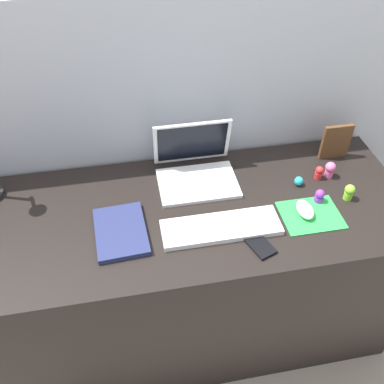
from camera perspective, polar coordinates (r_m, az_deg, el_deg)
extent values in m
plane|color=gray|center=(2.13, -0.88, -16.81)|extent=(6.00, 6.00, 0.00)
cube|color=#B2B7C1|center=(1.84, -3.05, 4.25)|extent=(2.88, 0.05, 1.39)
cube|color=black|center=(1.82, -1.00, -10.86)|extent=(1.68, 0.64, 0.74)
cube|color=white|center=(1.64, 0.79, 1.17)|extent=(0.30, 0.21, 0.01)
cube|color=white|center=(1.67, -0.01, 6.68)|extent=(0.30, 0.05, 0.20)
cube|color=black|center=(1.67, 0.03, 6.59)|extent=(0.27, 0.04, 0.17)
cube|color=white|center=(1.47, 3.90, -4.74)|extent=(0.41, 0.13, 0.02)
cube|color=green|center=(1.58, 15.54, -2.97)|extent=(0.21, 0.17, 0.00)
ellipsoid|color=white|center=(1.57, 14.83, -2.28)|extent=(0.06, 0.10, 0.03)
cube|color=black|center=(1.45, 8.76, -6.76)|extent=(0.10, 0.14, 0.01)
cube|color=navy|center=(1.48, -9.48, -5.22)|extent=(0.18, 0.25, 0.02)
cube|color=brown|center=(1.83, 18.63, 6.38)|extent=(0.12, 0.02, 0.15)
cylinder|color=purple|center=(1.63, 16.52, -0.93)|extent=(0.03, 0.03, 0.02)
sphere|color=purple|center=(1.62, 16.70, -0.25)|extent=(0.03, 0.03, 0.03)
cylinder|color=red|center=(1.74, 16.47, 2.15)|extent=(0.03, 0.03, 0.03)
sphere|color=red|center=(1.72, 16.63, 2.82)|extent=(0.03, 0.03, 0.03)
ellipsoid|color=#28B7CC|center=(1.68, 14.04, 1.41)|extent=(0.03, 0.03, 0.04)
cylinder|color=#8CDB33|center=(1.68, 20.07, -0.46)|extent=(0.03, 0.03, 0.03)
sphere|color=#8CDB33|center=(1.66, 20.32, 0.31)|extent=(0.04, 0.04, 0.04)
cylinder|color=pink|center=(1.76, 17.77, 2.39)|extent=(0.03, 0.03, 0.03)
sphere|color=pink|center=(1.74, 17.98, 3.18)|extent=(0.04, 0.04, 0.04)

